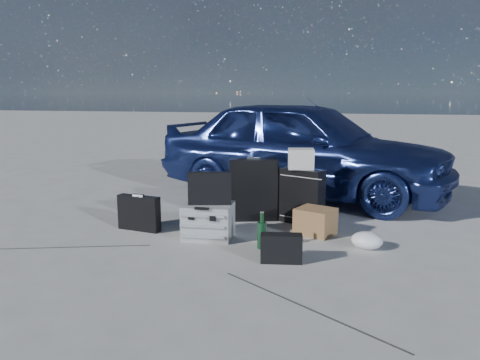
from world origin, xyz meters
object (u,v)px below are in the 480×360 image
car (302,148)px  suitcase_left (253,190)px  briefcase (139,213)px  duffel_bag (276,198)px  green_bottle (262,231)px  cardboard_box (315,221)px  pelican_case (208,221)px  suitcase_right (301,196)px

car → suitcase_left: 1.50m
car → briefcase: (-1.49, -2.10, -0.50)m
duffel_bag → green_bottle: bearing=-92.5°
car → duffel_bag: 1.18m
briefcase → duffel_bag: bearing=48.8°
green_bottle → cardboard_box: bearing=51.9°
car → cardboard_box: car is taller
cardboard_box → car: bearing=100.4°
car → cardboard_box: bearing=-153.4°
cardboard_box → pelican_case: bearing=-160.1°
pelican_case → briefcase: bearing=169.8°
suitcase_left → cardboard_box: suitcase_left is taller
suitcase_left → suitcase_right: suitcase_left is taller
car → suitcase_left: size_ratio=5.73×
suitcase_right → cardboard_box: 0.46m
briefcase → suitcase_right: size_ratio=0.78×
car → green_bottle: size_ratio=11.74×
suitcase_right → green_bottle: suitcase_right is taller
duffel_bag → suitcase_left: bearing=-127.3°
car → briefcase: size_ratio=8.44×
suitcase_left → suitcase_right: (0.55, -0.02, -0.04)m
pelican_case → duffel_bag: 1.23m
briefcase → green_bottle: briefcase is taller
car → cardboard_box: (0.33, -1.81, -0.55)m
briefcase → green_bottle: bearing=-1.7°
car → duffel_bag: bearing=-174.0°
car → suitcase_left: bearing=-179.9°
pelican_case → suitcase_right: bearing=38.0°
suitcase_left → cardboard_box: 0.87m
duffel_bag → car: bearing=74.1°
car → suitcase_right: size_ratio=6.57×
car → suitcase_right: 1.48m
car → briefcase: car is taller
suitcase_left → cardboard_box: size_ratio=1.95×
briefcase → suitcase_right: suitcase_right is taller
pelican_case → cardboard_box: bearing=15.9°
car → briefcase: bearing=160.8°
duffel_bag → pelican_case: bearing=-119.9°
suitcase_left → duffel_bag: suitcase_left is taller
briefcase → duffel_bag: duffel_bag is taller
pelican_case → briefcase: (-0.79, 0.09, 0.01)m
suitcase_right → duffel_bag: bearing=156.5°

